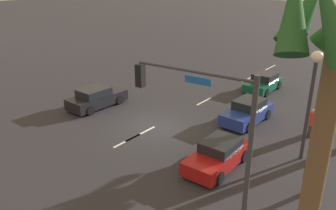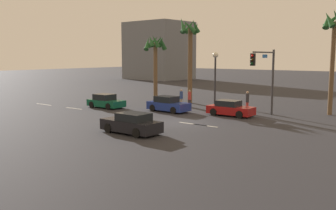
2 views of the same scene
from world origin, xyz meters
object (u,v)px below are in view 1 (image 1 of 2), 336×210
Objects in this scene: traffic_signal at (205,114)px; pedestrian_0 at (311,122)px; car_0 at (263,83)px; car_2 at (218,155)px; streetlamp at (313,85)px; pedestrian_1 at (328,118)px; palm_tree_0 at (331,92)px; car_3 at (97,98)px; car_1 at (247,112)px; pedestrian_2 at (308,174)px.

traffic_signal is 3.26× the size of pedestrian_0.
car_0 is 12.85m from car_2.
streetlamp is 5.17m from pedestrian_1.
traffic_signal is at bearing -128.85° from palm_tree_0.
car_2 is 5.57m from streetlamp.
car_3 is at bearing -71.79° from pedestrian_0.
palm_tree_0 is at bearing 29.43° from car_1.
car_1 is at bearing -150.57° from palm_tree_0.
pedestrian_1 is (-10.29, 2.19, -3.06)m from traffic_signal.
streetlamp is at bearing 8.74° from pedestrian_0.
car_3 is at bearing -110.78° from traffic_signal.
car_2 is 0.44× the size of palm_tree_0.
pedestrian_2 is (7.11, 1.04, 0.09)m from pedestrian_1.
traffic_signal reaches higher than pedestrian_0.
pedestrian_2 is at bearing 15.24° from pedestrian_0.
traffic_signal reaches higher than pedestrian_2.
pedestrian_1 is at bearing 168.01° from traffic_signal.
streetlamp reaches higher than car_2.
car_1 is 1.03× the size of car_2.
pedestrian_0 is (-0.19, 3.87, 0.28)m from car_1.
pedestrian_1 is 0.18× the size of palm_tree_0.
car_0 is at bearing -138.55° from pedestrian_0.
palm_tree_0 is at bearing 15.81° from streetlamp.
palm_tree_0 is at bearing 40.64° from car_2.
car_3 is at bearing -83.10° from streetlamp.
car_1 is 9.55m from traffic_signal.
streetlamp is (2.55, 4.29, 3.30)m from car_1.
streetlamp reaches higher than car_1.
pedestrian_1 is at bearing 51.03° from car_0.
traffic_signal reaches higher than car_1.
pedestrian_1 is at bearing 159.89° from pedestrian_0.
pedestrian_0 reaches higher than pedestrian_1.
pedestrian_0 is at bearing 92.81° from car_1.
car_1 is (6.59, 1.79, 0.03)m from car_0.
pedestrian_2 is (1.29, 14.99, 0.32)m from car_3.
car_0 is 0.91× the size of car_3.
car_1 is 0.72× the size of traffic_signal.
pedestrian_2 reaches higher than car_0.
pedestrian_1 is at bearing 112.68° from car_3.
car_3 reaches higher than car_2.
pedestrian_2 is 9.51m from palm_tree_0.
pedestrian_1 is at bearing -169.01° from palm_tree_0.
car_1 is 5.98m from streetlamp.
car_3 is 2.45× the size of pedestrian_0.
pedestrian_2 is at bearing -166.39° from palm_tree_0.
traffic_signal is (8.69, 2.20, 3.29)m from car_1.
pedestrian_2 is at bearing 8.30° from pedestrian_1.
pedestrian_0 is 1.05× the size of pedestrian_1.
car_2 is at bearing -84.99° from pedestrian_2.
car_0 reaches higher than car_2.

